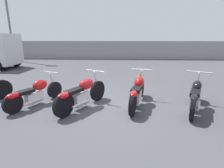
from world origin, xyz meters
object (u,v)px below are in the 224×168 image
motorcycle_slot_3 (138,92)px  traffic_cone_near (140,76)px  motorcycle_slot_1 (35,93)px  motorcycle_slot_2 (82,94)px  motorcycle_slot_4 (195,96)px

motorcycle_slot_3 → traffic_cone_near: size_ratio=5.58×
motorcycle_slot_1 → motorcycle_slot_2: (1.48, -0.18, 0.06)m
motorcycle_slot_1 → motorcycle_slot_2: bearing=20.2°
motorcycle_slot_1 → motorcycle_slot_3: size_ratio=0.90×
motorcycle_slot_2 → motorcycle_slot_3: motorcycle_slot_2 is taller
motorcycle_slot_1 → motorcycle_slot_3: motorcycle_slot_3 is taller
motorcycle_slot_1 → motorcycle_slot_2: 1.49m
motorcycle_slot_4 → motorcycle_slot_2: bearing=-154.2°
motorcycle_slot_2 → motorcycle_slot_1: bearing=-156.9°
traffic_cone_near → motorcycle_slot_1: bearing=-135.6°
motorcycle_slot_3 → traffic_cone_near: motorcycle_slot_3 is taller
motorcycle_slot_2 → traffic_cone_near: bearing=90.4°
motorcycle_slot_4 → motorcycle_slot_3: bearing=-164.0°
motorcycle_slot_1 → motorcycle_slot_3: 3.12m
motorcycle_slot_1 → motorcycle_slot_2: size_ratio=0.99×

